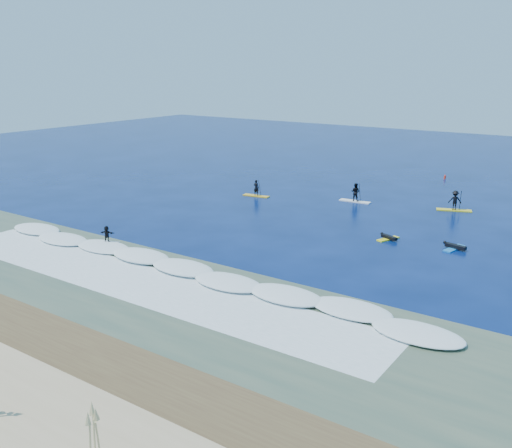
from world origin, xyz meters
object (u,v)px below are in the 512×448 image
Objects in this scene: sup_paddler_left at (256,190)px; prone_paddler_far at (454,247)px; sup_paddler_right at (455,202)px; prone_paddler_near at (388,238)px; sup_paddler_center at (355,194)px; wave_surfer at (107,235)px; marker_buoy at (445,177)px.

prone_paddler_far is at bearing -22.30° from sup_paddler_left.
prone_paddler_far is at bearing -93.92° from sup_paddler_right.
sup_paddler_right is 12.19m from prone_paddler_near.
sup_paddler_center is at bearing 13.62° from sup_paddler_left.
wave_surfer is 3.27× the size of marker_buoy.
wave_surfer is at bearing -146.24° from sup_paddler_right.
prone_paddler_far is at bearing -71.57° from marker_buoy.
sup_paddler_left is 24.17m from marker_buoy.
prone_paddler_far is 27.63m from marker_buoy.
prone_paddler_near is (-1.53, -12.07, -0.72)m from sup_paddler_right.
sup_paddler_right is 15.64m from marker_buoy.
sup_paddler_left is at bearing 90.26° from prone_paddler_near.
sup_paddler_center is at bearing 172.24° from sup_paddler_right.
sup_paddler_center reaches higher than wave_surfer.
prone_paddler_far is (21.90, -5.95, -0.46)m from sup_paddler_left.
marker_buoy is (13.09, 40.09, -0.51)m from wave_surfer.
sup_paddler_center is 25.19m from wave_surfer.
marker_buoy is at bearing 51.73° from wave_surfer.
sup_paddler_left reaches higher than marker_buoy.
prone_paddler_near is 0.89× the size of prone_paddler_far.
wave_surfer is 42.17m from marker_buoy.
marker_buoy is (3.74, 16.70, -0.56)m from sup_paddler_center.
sup_paddler_left reaches higher than wave_surfer.
prone_paddler_near is at bearing 108.36° from prone_paddler_far.
prone_paddler_near is (7.56, -10.05, -0.67)m from sup_paddler_center.
marker_buoy is at bearing 89.80° from sup_paddler_right.
wave_surfer is at bearing -108.09° from marker_buoy.
sup_paddler_left is at bearing -162.48° from sup_paddler_center.
sup_paddler_left is 19.82m from wave_surfer.
prone_paddler_near is at bearing -117.49° from sup_paddler_right.
sup_paddler_right is at bearing 9.66° from sup_paddler_left.
prone_paddler_far is 1.24× the size of wave_surfer.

